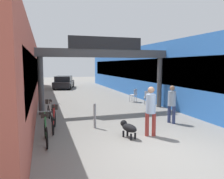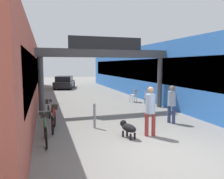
# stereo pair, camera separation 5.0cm
# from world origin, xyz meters

# --- Properties ---
(ground_plane) EXTENTS (80.00, 80.00, 0.00)m
(ground_plane) POSITION_xyz_m (0.00, 0.00, 0.00)
(ground_plane) COLOR gray
(storefront_left) EXTENTS (3.00, 26.00, 3.88)m
(storefront_left) POSITION_xyz_m (-5.09, 11.00, 1.94)
(storefront_left) COLOR #B25142
(storefront_left) RESTS_ON ground_plane
(storefront_right) EXTENTS (3.00, 26.00, 3.88)m
(storefront_right) POSITION_xyz_m (5.09, 11.00, 1.94)
(storefront_right) COLOR blue
(storefront_right) RESTS_ON ground_plane
(arcade_sign_gateway) EXTENTS (7.40, 0.47, 3.98)m
(arcade_sign_gateway) POSITION_xyz_m (0.00, 6.12, 2.83)
(arcade_sign_gateway) COLOR #4C4C4F
(arcade_sign_gateway) RESTS_ON ground_plane
(pedestrian_with_dog) EXTENTS (0.43, 0.43, 1.76)m
(pedestrian_with_dog) POSITION_xyz_m (0.33, 1.45, 1.01)
(pedestrian_with_dog) COLOR #99332D
(pedestrian_with_dog) RESTS_ON ground_plane
(pedestrian_companion) EXTENTS (0.44, 0.44, 1.64)m
(pedestrian_companion) POSITION_xyz_m (2.01, 2.73, 0.93)
(pedestrian_companion) COLOR navy
(pedestrian_companion) RESTS_ON ground_plane
(dog_on_leash) EXTENTS (0.50, 0.82, 0.57)m
(dog_on_leash) POSITION_xyz_m (-0.48, 1.53, 0.36)
(dog_on_leash) COLOR black
(dog_on_leash) RESTS_ON ground_plane
(bicycle_green_nearest) EXTENTS (0.46, 1.69, 0.98)m
(bicycle_green_nearest) POSITION_xyz_m (-3.21, 1.92, 0.44)
(bicycle_green_nearest) COLOR black
(bicycle_green_nearest) RESTS_ON ground_plane
(bicycle_red_second) EXTENTS (0.46, 1.69, 0.98)m
(bicycle_red_second) POSITION_xyz_m (-2.88, 3.25, 0.44)
(bicycle_red_second) COLOR black
(bicycle_red_second) RESTS_ON ground_plane
(bicycle_silver_third) EXTENTS (0.46, 1.69, 0.98)m
(bicycle_silver_third) POSITION_xyz_m (-2.98, 4.70, 0.44)
(bicycle_silver_third) COLOR black
(bicycle_silver_third) RESTS_ON ground_plane
(bollard_post_metal) EXTENTS (0.10, 0.10, 1.01)m
(bollard_post_metal) POSITION_xyz_m (-1.32, 3.01, 0.51)
(bollard_post_metal) COLOR gray
(bollard_post_metal) RESTS_ON ground_plane
(cafe_chair_aluminium_nearer) EXTENTS (0.51, 0.51, 0.89)m
(cafe_chair_aluminium_nearer) POSITION_xyz_m (2.99, 6.93, 0.54)
(cafe_chair_aluminium_nearer) COLOR gray
(cafe_chair_aluminium_nearer) RESTS_ON ground_plane
(cafe_chair_aluminium_farther) EXTENTS (0.56, 0.56, 0.89)m
(cafe_chair_aluminium_farther) POSITION_xyz_m (2.61, 8.18, 0.54)
(cafe_chair_aluminium_farther) COLOR gray
(cafe_chair_aluminium_farther) RESTS_ON ground_plane
(parked_car_black) EXTENTS (2.66, 4.30, 1.33)m
(parked_car_black) POSITION_xyz_m (-1.11, 18.48, 0.64)
(parked_car_black) COLOR black
(parked_car_black) RESTS_ON ground_plane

